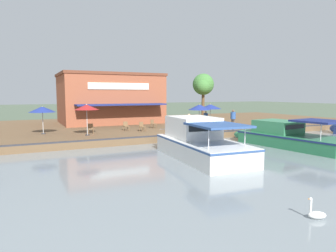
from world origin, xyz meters
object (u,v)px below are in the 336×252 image
patio_umbrella_mid_patio_right (87,107)px  cafe_chair_mid_patio (142,126)px  patio_umbrella_back_row (42,109)px  cafe_chair_under_first_umbrella (91,128)px  person_near_entrance (189,121)px  mooring_post (233,125)px  motorboat_fourth_along (282,136)px  tree_upstream_bank (203,85)px  swan (317,214)px  waterfront_restaurant (110,98)px  cafe_chair_beside_entrance (153,123)px  person_at_quay_edge (233,116)px  cafe_chair_facing_river (126,126)px  person_mid_patio (206,117)px  patio_umbrella_by_entrance (199,107)px  cafe_chair_far_corner_seat (233,122)px  motorboat_second_along (195,142)px  cafe_chair_back_row_seat (224,122)px  patio_umbrella_near_quay_edge (210,107)px

patio_umbrella_mid_patio_right → cafe_chair_mid_patio: (-0.62, 5.07, -1.85)m
patio_umbrella_back_row → cafe_chair_under_first_umbrella: bearing=69.4°
person_near_entrance → mooring_post: 4.49m
patio_umbrella_mid_patio_right → cafe_chair_under_first_umbrella: size_ratio=3.04×
motorboat_fourth_along → tree_upstream_bank: 24.65m
swan → cafe_chair_mid_patio: bearing=175.2°
waterfront_restaurant → swan: size_ratio=16.66×
patio_umbrella_mid_patio_right → cafe_chair_beside_entrance: bearing=110.6°
waterfront_restaurant → cafe_chair_mid_patio: bearing=1.6°
person_at_quay_edge → cafe_chair_facing_river: bearing=-102.1°
patio_umbrella_mid_patio_right → person_mid_patio: 12.70m
patio_umbrella_by_entrance → cafe_chair_under_first_umbrella: (-1.70, -9.98, -1.68)m
cafe_chair_far_corner_seat → motorboat_second_along: bearing=-48.1°
cafe_chair_under_first_umbrella → cafe_chair_mid_patio: 4.60m
person_at_quay_edge → cafe_chair_under_first_umbrella: bearing=-96.9°
cafe_chair_back_row_seat → tree_upstream_bank: tree_upstream_bank is taller
patio_umbrella_mid_patio_right → cafe_chair_far_corner_seat: patio_umbrella_mid_patio_right is taller
cafe_chair_mid_patio → patio_umbrella_by_entrance: bearing=77.4°
patio_umbrella_by_entrance → cafe_chair_under_first_umbrella: bearing=-99.6°
waterfront_restaurant → tree_upstream_bank: (-4.00, 15.87, 1.91)m
cafe_chair_facing_river → mooring_post: (4.60, 8.84, 0.04)m
cafe_chair_beside_entrance → person_near_entrance: person_near_entrance is taller
cafe_chair_under_first_umbrella → person_mid_patio: bearing=91.7°
person_mid_patio → swan: size_ratio=2.37×
person_near_entrance → cafe_chair_facing_river: bearing=-133.1°
patio_umbrella_mid_patio_right → cafe_chair_under_first_umbrella: bearing=155.8°
cafe_chair_beside_entrance → swan: (21.54, -3.63, -0.85)m
waterfront_restaurant → cafe_chair_far_corner_seat: (10.17, 10.67, -2.42)m
waterfront_restaurant → cafe_chair_mid_patio: size_ratio=13.52×
motorboat_fourth_along → tree_upstream_bank: (-23.03, 7.47, 4.64)m
waterfront_restaurant → patio_umbrella_back_row: 11.49m
patio_umbrella_mid_patio_right → patio_umbrella_back_row: bearing=-127.8°
cafe_chair_far_corner_seat → person_at_quay_edge: (1.12, -0.95, 0.68)m
patio_umbrella_back_row → person_at_quay_edge: 18.03m
cafe_chair_facing_river → mooring_post: bearing=62.5°
swan → waterfront_restaurant: bearing=177.3°
mooring_post → cafe_chair_mid_patio: bearing=-114.8°
patio_umbrella_near_quay_edge → cafe_chair_under_first_umbrella: (-0.12, -12.30, -1.64)m
cafe_chair_mid_patio → mooring_post: (3.53, 7.65, 0.04)m
cafe_chair_under_first_umbrella → tree_upstream_bank: bearing=124.0°
waterfront_restaurant → person_at_quay_edge: 15.00m
cafe_chair_far_corner_seat → mooring_post: mooring_post is taller
patio_umbrella_back_row → cafe_chair_beside_entrance: size_ratio=2.83×
patio_umbrella_mid_patio_right → motorboat_second_along: 10.33m
mooring_post → waterfront_restaurant: bearing=-149.8°
cafe_chair_mid_patio → motorboat_second_along: 9.38m
patio_umbrella_near_quay_edge → swan: 22.12m
cafe_chair_far_corner_seat → cafe_chair_under_first_umbrella: bearing=-92.2°
patio_umbrella_by_entrance → motorboat_second_along: bearing=-33.3°
patio_umbrella_by_entrance → patio_umbrella_back_row: 14.05m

